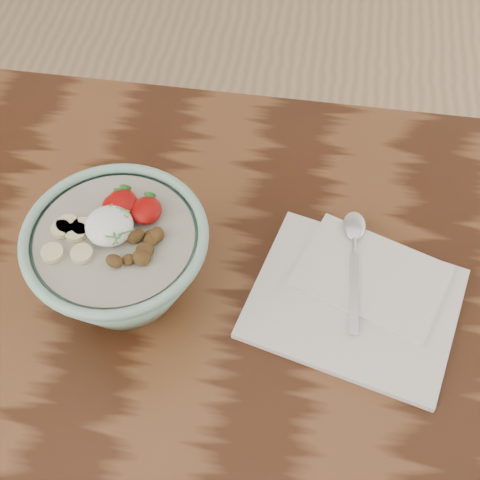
% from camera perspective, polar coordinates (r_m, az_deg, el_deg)
% --- Properties ---
extents(table, '(1.60, 0.90, 0.75)m').
position_cam_1_polar(table, '(0.86, 2.03, -13.92)').
color(table, '#391C0E').
rests_on(table, ground).
extents(breakfast_bowl, '(0.21, 0.21, 0.14)m').
position_cam_1_polar(breakfast_bowl, '(0.78, -10.20, -1.48)').
color(breakfast_bowl, '#89B8A2').
rests_on(breakfast_bowl, table).
extents(napkin, '(0.28, 0.25, 0.01)m').
position_cam_1_polar(napkin, '(0.82, 10.01, -4.83)').
color(napkin, white).
rests_on(napkin, table).
extents(spoon, '(0.03, 0.18, 0.01)m').
position_cam_1_polar(spoon, '(0.85, 9.71, -0.14)').
color(spoon, silver).
rests_on(spoon, napkin).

